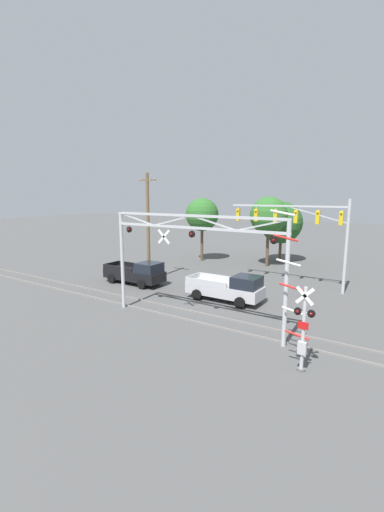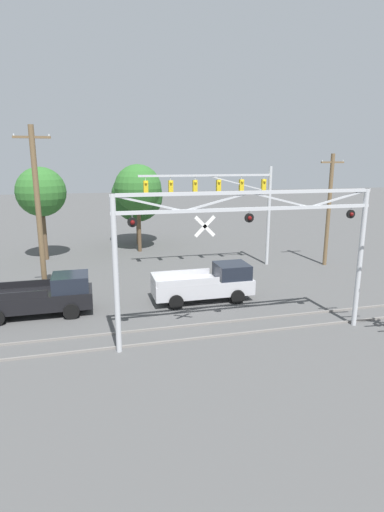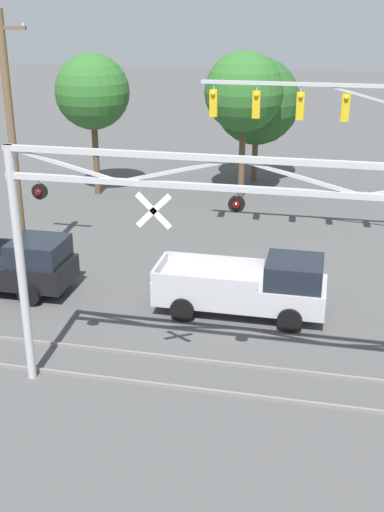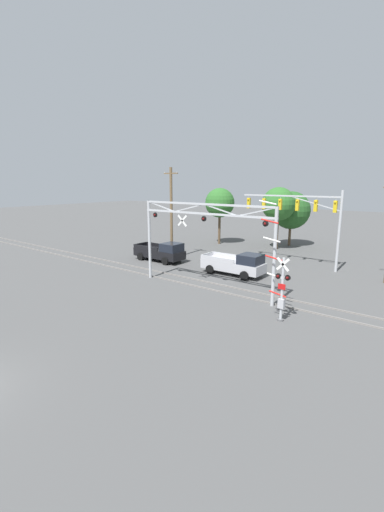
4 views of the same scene
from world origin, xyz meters
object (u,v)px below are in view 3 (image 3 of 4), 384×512
object	(u,v)px
pickup_truck_lead	(250,286)
background_tree_far_right_verge	(92,92)
background_tree_beyond_span	(244,92)
traffic_signal_span	(369,125)
background_tree_far_left_verge	(257,101)
pickup_truck_following	(4,265)
crossing_gantry	(235,238)
utility_pole_left	(13,146)

from	to	relation	value
pickup_truck_lead	background_tree_far_right_verge	xyz separation A→B (m)	(-9.65, 12.09, 4.30)
background_tree_beyond_span	pickup_truck_lead	bearing A→B (deg)	-80.57
traffic_signal_span	background_tree_far_left_verge	bearing A→B (deg)	118.56
pickup_truck_lead	background_tree_far_left_verge	bearing A→B (deg)	96.61
background_tree_beyond_span	pickup_truck_following	bearing A→B (deg)	-116.21
crossing_gantry	background_tree_beyond_span	xyz separation A→B (m)	(-2.38, 18.23, 0.86)
pickup_truck_lead	crossing_gantry	bearing A→B (deg)	-87.80
pickup_truck_following	background_tree_far_right_verge	distance (m)	12.89
crossing_gantry	pickup_truck_lead	distance (m)	6.18
background_tree_far_left_verge	crossing_gantry	bearing A→B (deg)	-84.42
pickup_truck_following	traffic_signal_span	bearing A→B (deg)	27.85
background_tree_beyond_span	background_tree_far_right_verge	size ratio (longest dim) A/B	1.02
background_tree_far_left_verge	background_tree_far_right_verge	distance (m)	8.92
background_tree_far_right_verge	utility_pole_left	bearing A→B (deg)	-84.86
pickup_truck_following	background_tree_far_left_verge	bearing A→B (deg)	67.64
crossing_gantry	utility_pole_left	size ratio (longest dim) A/B	1.20
pickup_truck_lead	utility_pole_left	world-z (taller)	utility_pole_left
pickup_truck_following	background_tree_far_left_verge	world-z (taller)	background_tree_far_left_verge
background_tree_far_right_verge	crossing_gantry	bearing A→B (deg)	-60.16
pickup_truck_lead	background_tree_beyond_span	bearing A→B (deg)	99.43
crossing_gantry	background_tree_far_left_verge	distance (m)	21.60
crossing_gantry	traffic_signal_span	bearing A→B (deg)	73.80
background_tree_beyond_span	background_tree_far_left_verge	world-z (taller)	background_tree_beyond_span
pickup_truck_lead	background_tree_beyond_span	xyz separation A→B (m)	(-2.18, 13.15, 4.38)
pickup_truck_lead	background_tree_beyond_span	world-z (taller)	background_tree_beyond_span
background_tree_far_left_verge	background_tree_far_right_verge	world-z (taller)	background_tree_far_right_verge
background_tree_far_left_verge	background_tree_far_right_verge	size ratio (longest dim) A/B	0.95
utility_pole_left	background_tree_far_left_verge	size ratio (longest dim) A/B	1.38
traffic_signal_span	background_tree_far_left_verge	world-z (taller)	traffic_signal_span
traffic_signal_span	pickup_truck_lead	bearing A→B (deg)	-118.80
background_tree_far_left_verge	background_tree_far_right_verge	xyz separation A→B (m)	(-7.75, -4.33, 0.83)
pickup_truck_lead	background_tree_beyond_span	size ratio (longest dim) A/B	0.75
crossing_gantry	background_tree_far_left_verge	bearing A→B (deg)	95.58
utility_pole_left	traffic_signal_span	bearing A→B (deg)	21.47
crossing_gantry	background_tree_beyond_span	distance (m)	18.40
traffic_signal_span	background_tree_beyond_span	xyz separation A→B (m)	(-5.72, 6.72, 0.19)
pickup_truck_following	background_tree_far_right_verge	world-z (taller)	background_tree_far_right_verge
traffic_signal_span	background_tree_beyond_span	world-z (taller)	background_tree_beyond_span
crossing_gantry	background_tree_beyond_span	bearing A→B (deg)	97.44
traffic_signal_span	pickup_truck_lead	world-z (taller)	traffic_signal_span
pickup_truck_following	background_tree_far_left_verge	distance (m)	18.11
background_tree_far_left_verge	background_tree_beyond_span	bearing A→B (deg)	-94.88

